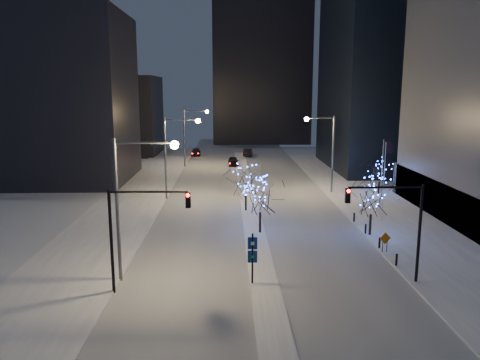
{
  "coord_description": "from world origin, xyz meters",
  "views": [
    {
      "loc": [
        -2.45,
        -29.06,
        13.11
      ],
      "look_at": [
        -1.34,
        13.22,
        5.0
      ],
      "focal_mm": 35.0,
      "sensor_mm": 36.0,
      "label": 1
    }
  ],
  "objects_px": {
    "traffic_signal_west": "(135,223)",
    "holiday_tree_median_far": "(246,181)",
    "street_lamp_w_near": "(132,190)",
    "street_lamp_w_mid": "(174,147)",
    "car_near": "(233,161)",
    "car_far": "(196,152)",
    "street_lamp_w_far": "(190,129)",
    "holiday_tree_median_near": "(260,197)",
    "construction_sign": "(385,240)",
    "wayfinding_sign": "(252,254)",
    "car_mid": "(248,152)",
    "traffic_signal_east": "(398,217)",
    "street_lamp_east": "(326,144)",
    "holiday_tree_plaza_far": "(380,171)",
    "holiday_tree_plaza_near": "(372,198)"
  },
  "relations": [
    {
      "from": "street_lamp_w_far",
      "to": "holiday_tree_plaza_far",
      "type": "distance_m",
      "value": 34.81
    },
    {
      "from": "holiday_tree_median_near",
      "to": "construction_sign",
      "type": "height_order",
      "value": "holiday_tree_median_near"
    },
    {
      "from": "car_near",
      "to": "car_far",
      "type": "height_order",
      "value": "car_near"
    },
    {
      "from": "traffic_signal_east",
      "to": "holiday_tree_median_far",
      "type": "relative_size",
      "value": 1.33
    },
    {
      "from": "car_far",
      "to": "holiday_tree_median_near",
      "type": "xyz_separation_m",
      "value": [
        9.5,
        -53.52,
        2.87
      ]
    },
    {
      "from": "holiday_tree_plaza_near",
      "to": "construction_sign",
      "type": "distance_m",
      "value": 5.27
    },
    {
      "from": "street_lamp_w_mid",
      "to": "traffic_signal_east",
      "type": "xyz_separation_m",
      "value": [
        17.88,
        -26.0,
        -1.74
      ]
    },
    {
      "from": "holiday_tree_plaza_far",
      "to": "construction_sign",
      "type": "height_order",
      "value": "holiday_tree_plaza_far"
    },
    {
      "from": "car_near",
      "to": "holiday_tree_median_near",
      "type": "relative_size",
      "value": 0.86
    },
    {
      "from": "car_near",
      "to": "car_mid",
      "type": "height_order",
      "value": "car_mid"
    },
    {
      "from": "holiday_tree_median_near",
      "to": "wayfinding_sign",
      "type": "distance_m",
      "value": 11.8
    },
    {
      "from": "street_lamp_w_far",
      "to": "street_lamp_east",
      "type": "distance_m",
      "value": 29.08
    },
    {
      "from": "holiday_tree_median_far",
      "to": "holiday_tree_plaza_far",
      "type": "relative_size",
      "value": 1.15
    },
    {
      "from": "street_lamp_w_near",
      "to": "street_lamp_w_mid",
      "type": "height_order",
      "value": "same"
    },
    {
      "from": "street_lamp_w_near",
      "to": "holiday_tree_plaza_far",
      "type": "height_order",
      "value": "street_lamp_w_near"
    },
    {
      "from": "street_lamp_w_mid",
      "to": "holiday_tree_plaza_far",
      "type": "height_order",
      "value": "street_lamp_w_mid"
    },
    {
      "from": "car_mid",
      "to": "holiday_tree_median_far",
      "type": "bearing_deg",
      "value": 94.24
    },
    {
      "from": "street_lamp_w_mid",
      "to": "traffic_signal_west",
      "type": "bearing_deg",
      "value": -88.94
    },
    {
      "from": "traffic_signal_west",
      "to": "holiday_tree_median_near",
      "type": "xyz_separation_m",
      "value": [
        8.94,
        12.66,
        -1.22
      ]
    },
    {
      "from": "car_near",
      "to": "construction_sign",
      "type": "distance_m",
      "value": 47.49
    },
    {
      "from": "car_far",
      "to": "holiday_tree_plaza_near",
      "type": "height_order",
      "value": "holiday_tree_plaza_near"
    },
    {
      "from": "street_lamp_w_far",
      "to": "car_near",
      "type": "bearing_deg",
      "value": 7.56
    },
    {
      "from": "street_lamp_w_near",
      "to": "traffic_signal_east",
      "type": "height_order",
      "value": "street_lamp_w_near"
    },
    {
      "from": "wayfinding_sign",
      "to": "traffic_signal_east",
      "type": "bearing_deg",
      "value": 2.0
    },
    {
      "from": "car_near",
      "to": "car_far",
      "type": "relative_size",
      "value": 0.96
    },
    {
      "from": "wayfinding_sign",
      "to": "construction_sign",
      "type": "height_order",
      "value": "wayfinding_sign"
    },
    {
      "from": "street_lamp_w_far",
      "to": "wayfinding_sign",
      "type": "height_order",
      "value": "street_lamp_w_far"
    },
    {
      "from": "street_lamp_w_mid",
      "to": "street_lamp_w_far",
      "type": "distance_m",
      "value": 25.0
    },
    {
      "from": "car_mid",
      "to": "car_far",
      "type": "xyz_separation_m",
      "value": [
        -10.62,
        1.05,
        -0.09
      ]
    },
    {
      "from": "holiday_tree_plaza_near",
      "to": "wayfinding_sign",
      "type": "xyz_separation_m",
      "value": [
        -11.32,
        -10.67,
        -1.31
      ]
    },
    {
      "from": "car_mid",
      "to": "holiday_tree_median_far",
      "type": "relative_size",
      "value": 0.88
    },
    {
      "from": "street_lamp_w_far",
      "to": "traffic_signal_east",
      "type": "relative_size",
      "value": 1.43
    },
    {
      "from": "holiday_tree_plaza_far",
      "to": "traffic_signal_west",
      "type": "bearing_deg",
      "value": -131.2
    },
    {
      "from": "car_near",
      "to": "holiday_tree_median_near",
      "type": "distance_m",
      "value": 40.48
    },
    {
      "from": "street_lamp_w_mid",
      "to": "street_lamp_w_far",
      "type": "xyz_separation_m",
      "value": [
        0.0,
        25.0,
        0.0
      ]
    },
    {
      "from": "holiday_tree_median_near",
      "to": "traffic_signal_east",
      "type": "bearing_deg",
      "value": -54.1
    },
    {
      "from": "wayfinding_sign",
      "to": "car_far",
      "type": "bearing_deg",
      "value": 99.17
    },
    {
      "from": "traffic_signal_west",
      "to": "car_far",
      "type": "bearing_deg",
      "value": 90.49
    },
    {
      "from": "traffic_signal_east",
      "to": "holiday_tree_plaza_far",
      "type": "distance_m",
      "value": 28.92
    },
    {
      "from": "street_lamp_w_far",
      "to": "traffic_signal_west",
      "type": "height_order",
      "value": "street_lamp_w_far"
    },
    {
      "from": "holiday_tree_median_far",
      "to": "street_lamp_east",
      "type": "bearing_deg",
      "value": 40.98
    },
    {
      "from": "wayfinding_sign",
      "to": "car_mid",
      "type": "bearing_deg",
      "value": 89.84
    },
    {
      "from": "street_lamp_east",
      "to": "street_lamp_w_near",
      "type": "bearing_deg",
      "value": -124.19
    },
    {
      "from": "street_lamp_w_far",
      "to": "street_lamp_w_near",
      "type": "bearing_deg",
      "value": -90.0
    },
    {
      "from": "car_mid",
      "to": "car_far",
      "type": "height_order",
      "value": "car_mid"
    },
    {
      "from": "traffic_signal_west",
      "to": "holiday_tree_median_far",
      "type": "xyz_separation_m",
      "value": [
        7.94,
        20.81,
        -1.28
      ]
    },
    {
      "from": "car_far",
      "to": "holiday_tree_plaza_near",
      "type": "relative_size",
      "value": 0.88
    },
    {
      "from": "street_lamp_w_mid",
      "to": "car_mid",
      "type": "relative_size",
      "value": 2.16
    },
    {
      "from": "street_lamp_w_near",
      "to": "car_mid",
      "type": "bearing_deg",
      "value": 80.5
    },
    {
      "from": "traffic_signal_west",
      "to": "holiday_tree_median_near",
      "type": "height_order",
      "value": "traffic_signal_west"
    }
  ]
}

